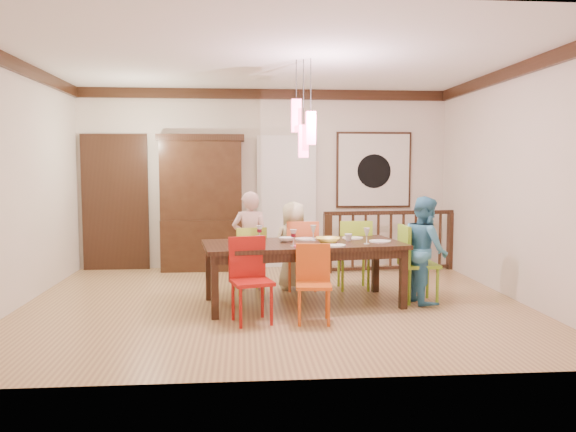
{
  "coord_description": "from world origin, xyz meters",
  "views": [
    {
      "loc": [
        -0.37,
        -6.71,
        1.65
      ],
      "look_at": [
        0.19,
        0.19,
        1.04
      ],
      "focal_mm": 35.0,
      "sensor_mm": 36.0,
      "label": 1
    }
  ],
  "objects": [
    {
      "name": "wine_glass_b",
      "position": [
        0.49,
        0.06,
        0.84
      ],
      "size": [
        0.08,
        0.08,
        0.19
      ],
      "primitive_type": null,
      "color": "silver",
      "rests_on": "dining_table"
    },
    {
      "name": "small_bowl",
      "position": [
        0.15,
        -0.05,
        0.78
      ],
      "size": [
        0.2,
        0.2,
        0.06
      ],
      "primitive_type": "imported",
      "rotation": [
        0.0,
        0.0,
        0.09
      ],
      "color": "white",
      "rests_on": "dining_table"
    },
    {
      "name": "chair_far_right",
      "position": [
        1.12,
        0.69,
        0.54
      ],
      "size": [
        0.43,
        0.43,
        0.94
      ],
      "rotation": [
        0.0,
        0.0,
        3.12
      ],
      "color": "#90C025",
      "rests_on": "floor"
    },
    {
      "name": "plate_far_right",
      "position": [
        1.01,
        0.22,
        0.76
      ],
      "size": [
        0.26,
        0.26,
        0.01
      ],
      "primitive_type": "cylinder",
      "color": "white",
      "rests_on": "dining_table"
    },
    {
      "name": "wall_back",
      "position": [
        0.0,
        2.5,
        1.45
      ],
      "size": [
        6.0,
        0.0,
        6.0
      ],
      "primitive_type": "plane",
      "rotation": [
        1.57,
        0.0,
        0.0
      ],
      "color": "beige",
      "rests_on": "floor"
    },
    {
      "name": "person_end_right",
      "position": [
        1.83,
        -0.13,
        0.65
      ],
      "size": [
        0.53,
        0.66,
        1.3
      ],
      "primitive_type": "imported",
      "rotation": [
        0.0,
        0.0,
        1.64
      ],
      "color": "teal",
      "rests_on": "floor"
    },
    {
      "name": "chair_far_left",
      "position": [
        -0.3,
        0.58,
        0.5
      ],
      "size": [
        0.48,
        0.48,
        0.88
      ],
      "rotation": [
        0.0,
        0.0,
        3.38
      ],
      "color": "#94A72B",
      "rests_on": "floor"
    },
    {
      "name": "plate_end_right",
      "position": [
        1.28,
        -0.12,
        0.76
      ],
      "size": [
        0.26,
        0.26,
        0.01
      ],
      "primitive_type": "cylinder",
      "color": "white",
      "rests_on": "dining_table"
    },
    {
      "name": "painting",
      "position": [
        1.8,
        2.46,
        1.6
      ],
      "size": [
        1.25,
        0.06,
        1.25
      ],
      "color": "black",
      "rests_on": "wall_back"
    },
    {
      "name": "panel_door",
      "position": [
        -2.4,
        2.45,
        1.05
      ],
      "size": [
        1.04,
        0.07,
        2.24
      ],
      "primitive_type": "cube",
      "color": "black",
      "rests_on": "wall_back"
    },
    {
      "name": "chair_end_right",
      "position": [
        1.78,
        -0.09,
        0.54
      ],
      "size": [
        0.43,
        0.43,
        0.94
      ],
      "rotation": [
        0.0,
        0.0,
        1.59
      ],
      "color": "#74A522",
      "rests_on": "floor"
    },
    {
      "name": "balustrade",
      "position": [
        1.97,
        1.95,
        0.5
      ],
      "size": [
        2.19,
        0.26,
        0.96
      ],
      "rotation": [
        0.0,
        0.0,
        0.08
      ],
      "color": "black",
      "rests_on": "floor"
    },
    {
      "name": "wall_left",
      "position": [
        -3.0,
        0.0,
        1.45
      ],
      "size": [
        0.0,
        5.0,
        5.0
      ],
      "primitive_type": "plane",
      "rotation": [
        1.57,
        0.0,
        1.57
      ],
      "color": "beige",
      "rests_on": "floor"
    },
    {
      "name": "wine_glass_a",
      "position": [
        -0.17,
        0.08,
        0.84
      ],
      "size": [
        0.08,
        0.08,
        0.19
      ],
      "primitive_type": null,
      "color": "#590C19",
      "rests_on": "dining_table"
    },
    {
      "name": "chair_near_mid",
      "position": [
        0.37,
        -0.91,
        0.47
      ],
      "size": [
        0.4,
        0.4,
        0.82
      ],
      "rotation": [
        0.0,
        0.0,
        -0.09
      ],
      "color": "#C95013",
      "rests_on": "floor"
    },
    {
      "name": "wine_glass_d",
      "position": [
        1.07,
        -0.3,
        0.84
      ],
      "size": [
        0.08,
        0.08,
        0.19
      ],
      "primitive_type": null,
      "color": "silver",
      "rests_on": "dining_table"
    },
    {
      "name": "plate_far_left",
      "position": [
        -0.29,
        0.22,
        0.76
      ],
      "size": [
        0.26,
        0.26,
        0.01
      ],
      "primitive_type": "cylinder",
      "color": "white",
      "rests_on": "dining_table"
    },
    {
      "name": "floor",
      "position": [
        0.0,
        0.0,
        0.0
      ],
      "size": [
        6.0,
        6.0,
        0.0
      ],
      "primitive_type": "plane",
      "color": "#987249",
      "rests_on": "ground"
    },
    {
      "name": "plate_near_mid",
      "position": [
        0.67,
        -0.44,
        0.76
      ],
      "size": [
        0.26,
        0.26,
        0.01
      ],
      "primitive_type": "cylinder",
      "color": "white",
      "rests_on": "dining_table"
    },
    {
      "name": "plate_far_mid",
      "position": [
        0.4,
        0.17,
        0.76
      ],
      "size": [
        0.26,
        0.26,
        0.01
      ],
      "primitive_type": "cylinder",
      "color": "white",
      "rests_on": "dining_table"
    },
    {
      "name": "crown_molding",
      "position": [
        0.0,
        0.0,
        2.82
      ],
      "size": [
        6.0,
        5.0,
        0.16
      ],
      "primitive_type": null,
      "color": "black",
      "rests_on": "wall_back"
    },
    {
      "name": "cup_right",
      "position": [
        0.91,
        -0.02,
        0.79
      ],
      "size": [
        0.11,
        0.11,
        0.09
      ],
      "primitive_type": "imported",
      "rotation": [
        0.0,
        0.0,
        0.13
      ],
      "color": "silver",
      "rests_on": "dining_table"
    },
    {
      "name": "china_hutch",
      "position": [
        -1.02,
        2.3,
        1.08
      ],
      "size": [
        1.36,
        0.46,
        2.16
      ],
      "color": "black",
      "rests_on": "floor"
    },
    {
      "name": "serving_bowl",
      "position": [
        0.63,
        -0.21,
        0.79
      ],
      "size": [
        0.32,
        0.32,
        0.07
      ],
      "primitive_type": "imported",
      "rotation": [
        0.0,
        0.0,
        -0.1
      ],
      "color": "gold",
      "rests_on": "dining_table"
    },
    {
      "name": "chair_near_left",
      "position": [
        -0.28,
        -0.87,
        0.52
      ],
      "size": [
        0.5,
        0.5,
        0.9
      ],
      "rotation": [
        0.0,
        0.0,
        0.26
      ],
      "color": "#A3120D",
      "rests_on": "floor"
    },
    {
      "name": "white_doorway",
      "position": [
        0.35,
        2.46,
        1.05
      ],
      "size": [
        0.97,
        0.05,
        2.22
      ],
      "primitive_type": "cube",
      "color": "silver",
      "rests_on": "wall_back"
    },
    {
      "name": "person_far_mid",
      "position": [
        0.31,
        0.76,
        0.59
      ],
      "size": [
        0.66,
        0.52,
        1.19
      ],
      "primitive_type": "imported",
      "rotation": [
        0.0,
        0.0,
        3.4
      ],
      "color": "beige",
      "rests_on": "floor"
    },
    {
      "name": "napkin",
      "position": [
        0.3,
        -0.48,
        0.76
      ],
      "size": [
        0.18,
        0.14,
        0.01
      ],
      "primitive_type": "cube",
      "color": "#D83359",
      "rests_on": "dining_table"
    },
    {
      "name": "person_far_left",
      "position": [
        -0.27,
        0.74,
        0.66
      ],
      "size": [
        0.5,
        0.34,
        1.33
      ],
      "primitive_type": "imported",
      "rotation": [
        0.0,
        0.0,
        3.09
      ],
      "color": "beige",
      "rests_on": "floor"
    },
    {
      "name": "plate_near_left",
      "position": [
        -0.28,
        -0.46,
        0.76
      ],
      "size": [
        0.26,
        0.26,
        0.01
      ],
      "primitive_type": "cylinder",
      "color": "white",
      "rests_on": "dining_table"
    },
    {
      "name": "wall_right",
      "position": [
        3.0,
        0.0,
        1.45
      ],
      "size": [
        0.0,
        5.0,
        5.0
      ],
      "primitive_type": "plane",
      "rotation": [
        1.57,
        0.0,
        -1.57
      ],
      "color": "beige",
      "rests_on": "floor"
    },
    {
      "name": "pendant_cluster",
      "position": [
        0.35,
        -0.1,
        2.11
      ],
      "size": [
        0.27,
        0.21,
        1.14
      ],
      "color": "#F34974",
      "rests_on": "ceiling"
    },
    {
      "name": "chair_far_mid",
      "position": [
        0.41,
        0.72,
        0.54
      ],
      "size": [
        0.43,
        0.43,
        0.94
      ],
      "rotation": [
        0.0,
        0.0,
        3.17
      ],
      "color": "orange",
      "rests_on": "floor"
    },
    {
      "name": "ceiling",
      "position": [
        0.0,
        0.0,
        2.9
      ],
      "size": [
        6.0,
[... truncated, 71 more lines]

